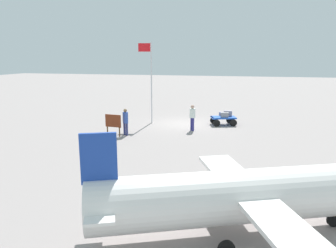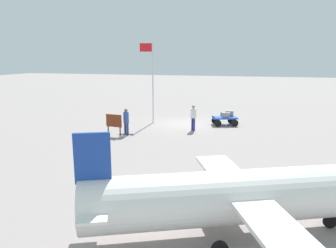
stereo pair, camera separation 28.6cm
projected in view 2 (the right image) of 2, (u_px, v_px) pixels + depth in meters
name	position (u px, v px, depth m)	size (l,w,h in m)	color
ground_plane	(185.00, 124.00, 23.87)	(120.00, 120.00, 0.00)	gray
luggage_cart	(224.00, 119.00, 23.31)	(1.99, 1.61, 0.61)	blue
suitcase_olive	(225.00, 114.00, 23.80)	(0.62, 0.38, 0.25)	gray
suitcase_dark	(226.00, 115.00, 23.14)	(0.59, 0.34, 0.34)	gray
suitcase_tan	(229.00, 113.00, 23.56)	(0.62, 0.48, 0.40)	gray
worker_lead	(193.00, 115.00, 21.46)	(0.54, 0.54, 1.76)	navy
worker_trailing	(126.00, 120.00, 20.29)	(0.44, 0.44, 1.71)	navy
airplane_near	(252.00, 195.00, 8.81)	(9.27, 6.01, 3.11)	white
flagpole	(151.00, 76.00, 23.61)	(0.99, 0.22, 5.95)	silver
signboard	(114.00, 122.00, 20.11)	(1.07, 0.18, 1.37)	#4C3319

